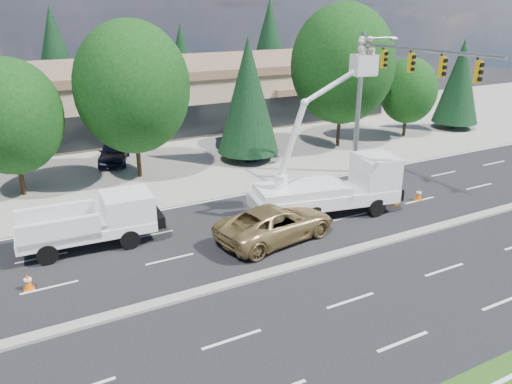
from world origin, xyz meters
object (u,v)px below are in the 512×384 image
signal_mast (384,85)px  minivan (276,223)px  bucket_truck (336,179)px  utility_pickup (97,226)px

signal_mast → minivan: 11.92m
bucket_truck → utility_pickup: bearing=-178.7°
minivan → signal_mast: bearing=-76.1°
bucket_truck → minivan: size_ratio=1.53×
utility_pickup → bucket_truck: 12.28m
utility_pickup → minivan: (7.64, -3.37, -0.13)m
signal_mast → minivan: size_ratio=1.70×
minivan → utility_pickup: bearing=56.8°
utility_pickup → minivan: bearing=-20.3°
utility_pickup → bucket_truck: bucket_truck is taller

